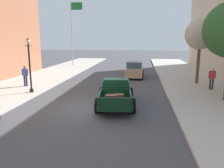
{
  "coord_description": "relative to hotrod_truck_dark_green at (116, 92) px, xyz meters",
  "views": [
    {
      "loc": [
        2.69,
        -11.91,
        3.86
      ],
      "look_at": [
        0.8,
        2.06,
        1.0
      ],
      "focal_mm": 35.08,
      "sensor_mm": 36.0,
      "label": 1
    }
  ],
  "objects": [
    {
      "name": "pedestrian_sidewalk_left",
      "position": [
        -7.83,
        3.67,
        0.33
      ],
      "size": [
        0.53,
        0.22,
        1.65
      ],
      "color": "#232847",
      "rests_on": "sidewalk_left"
    },
    {
      "name": "car_background_tan",
      "position": [
        0.78,
        10.13,
        0.01
      ],
      "size": [
        1.94,
        4.34,
        1.65
      ],
      "color": "tan",
      "rests_on": "ground"
    },
    {
      "name": "street_lamp_near",
      "position": [
        -6.32,
        1.73,
        1.63
      ],
      "size": [
        0.5,
        0.32,
        3.85
      ],
      "color": "black",
      "rests_on": "sidewalk_left"
    },
    {
      "name": "flagpole",
      "position": [
        -8.39,
        18.65,
        5.02
      ],
      "size": [
        1.74,
        0.16,
        9.16
      ],
      "color": "#B2B2B7",
      "rests_on": "sidewalk_left"
    },
    {
      "name": "hotrod_truck_dark_green",
      "position": [
        0.0,
        0.0,
        0.0
      ],
      "size": [
        2.49,
        5.05,
        1.58
      ],
      "color": "black",
      "rests_on": "ground"
    },
    {
      "name": "street_tree_second",
      "position": [
        6.28,
        6.74,
        3.51
      ],
      "size": [
        2.52,
        2.52,
        5.41
      ],
      "color": "brown",
      "rests_on": "sidewalk_right"
    },
    {
      "name": "ground_plane",
      "position": [
        -1.21,
        -0.8,
        -0.75
      ],
      "size": [
        140.0,
        140.0,
        0.0
      ],
      "primitive_type": "plane",
      "color": "#47474C"
    },
    {
      "name": "pedestrian_sidewalk_right",
      "position": [
        6.78,
        4.37,
        0.33
      ],
      "size": [
        0.53,
        0.22,
        1.65
      ],
      "color": "#333338",
      "rests_on": "sidewalk_right"
    }
  ]
}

